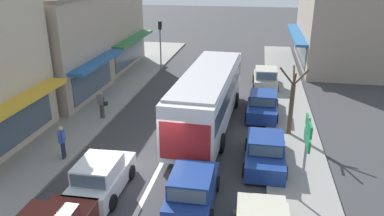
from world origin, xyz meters
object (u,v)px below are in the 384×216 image
at_px(hatchback_queue_far_back, 192,190).
at_px(traffic_light_downstreet, 160,37).
at_px(directional_road_sign, 307,141).
at_px(pedestrian_browsing_midblock, 62,140).
at_px(parked_hatchback_kerb_rear, 265,79).
at_px(street_tree_right, 292,104).
at_px(parked_sedan_kerb_second, 265,151).
at_px(pedestrian_with_handbag_near, 102,103).
at_px(parked_sedan_kerb_third, 263,105).
at_px(hatchback_behind_bus_mid, 101,177).
at_px(city_bus, 208,95).

relative_size(hatchback_queue_far_back, traffic_light_downstreet, 0.88).
relative_size(hatchback_queue_far_back, directional_road_sign, 1.03).
bearing_deg(traffic_light_downstreet, pedestrian_browsing_midblock, -91.56).
height_order(parked_hatchback_kerb_rear, street_tree_right, street_tree_right).
distance_m(parked_sedan_kerb_second, street_tree_right, 3.86).
bearing_deg(street_tree_right, traffic_light_downstreet, 130.85).
bearing_deg(parked_hatchback_kerb_rear, hatchback_queue_far_back, -100.31).
relative_size(traffic_light_downstreet, pedestrian_with_handbag_near, 2.58).
height_order(parked_sedan_kerb_second, parked_sedan_kerb_third, same).
relative_size(parked_sedan_kerb_third, parked_hatchback_kerb_rear, 1.13).
xyz_separation_m(hatchback_queue_far_back, parked_sedan_kerb_third, (2.61, 9.87, -0.05)).
xyz_separation_m(parked_sedan_kerb_second, pedestrian_browsing_midblock, (-9.31, -1.33, 0.40)).
distance_m(hatchback_behind_bus_mid, pedestrian_browsing_midblock, 3.57).
xyz_separation_m(hatchback_behind_bus_mid, directional_road_sign, (7.83, 0.61, 1.99)).
height_order(city_bus, hatchback_queue_far_back, city_bus).
bearing_deg(traffic_light_downstreet, directional_road_sign, -60.56).
relative_size(hatchback_behind_bus_mid, pedestrian_with_handbag_near, 2.27).
relative_size(parked_sedan_kerb_second, traffic_light_downstreet, 1.00).
distance_m(parked_sedan_kerb_second, pedestrian_with_handbag_near, 10.14).
distance_m(traffic_light_downstreet, pedestrian_browsing_midblock, 16.62).
bearing_deg(parked_sedan_kerb_third, hatchback_queue_far_back, -104.80).
bearing_deg(parked_sedan_kerb_second, city_bus, 129.50).
bearing_deg(parked_sedan_kerb_second, directional_road_sign, -65.00).
relative_size(city_bus, parked_hatchback_kerb_rear, 2.92).
height_order(parked_hatchback_kerb_rear, pedestrian_browsing_midblock, pedestrian_browsing_midblock).
xyz_separation_m(directional_road_sign, pedestrian_browsing_midblock, (-10.65, 1.55, -1.64)).
xyz_separation_m(parked_sedan_kerb_second, parked_sedan_kerb_third, (-0.13, 6.13, 0.00)).
xyz_separation_m(hatchback_behind_bus_mid, pedestrian_with_handbag_near, (-2.96, 7.14, 0.36)).
distance_m(city_bus, street_tree_right, 4.54).
bearing_deg(hatchback_queue_far_back, traffic_light_downstreet, 107.92).
bearing_deg(pedestrian_browsing_midblock, parked_sedan_kerb_second, 8.10).
xyz_separation_m(hatchback_queue_far_back, traffic_light_downstreet, (-6.12, 18.93, 2.15)).
xyz_separation_m(parked_hatchback_kerb_rear, pedestrian_browsing_midblock, (-9.37, -12.99, 0.36)).
xyz_separation_m(street_tree_right, pedestrian_browsing_midblock, (-10.61, -4.77, -0.75)).
bearing_deg(pedestrian_browsing_midblock, directional_road_sign, -8.30).
height_order(hatchback_queue_far_back, parked_sedan_kerb_third, hatchback_queue_far_back).
bearing_deg(directional_road_sign, traffic_light_downstreet, 119.44).
relative_size(hatchback_behind_bus_mid, street_tree_right, 0.98).
height_order(city_bus, parked_hatchback_kerb_rear, city_bus).
xyz_separation_m(hatchback_behind_bus_mid, hatchback_queue_far_back, (3.76, -0.25, 0.00)).
xyz_separation_m(street_tree_right, pedestrian_with_handbag_near, (-10.75, 0.21, -0.75)).
bearing_deg(pedestrian_with_handbag_near, hatchback_behind_bus_mid, -67.48).
bearing_deg(pedestrian_with_handbag_near, directional_road_sign, -31.15).
distance_m(parked_sedan_kerb_second, parked_hatchback_kerb_rear, 11.66).
xyz_separation_m(city_bus, hatchback_queue_far_back, (0.48, -7.64, -1.17)).
xyz_separation_m(parked_hatchback_kerb_rear, directional_road_sign, (1.28, -14.54, 1.99)).
xyz_separation_m(hatchback_behind_bus_mid, parked_sedan_kerb_third, (6.36, 9.62, -0.05)).
relative_size(hatchback_behind_bus_mid, parked_hatchback_kerb_rear, 0.99).
bearing_deg(street_tree_right, parked_sedan_kerb_second, -110.72).
xyz_separation_m(city_bus, parked_sedan_kerb_second, (3.22, -3.90, -1.22)).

